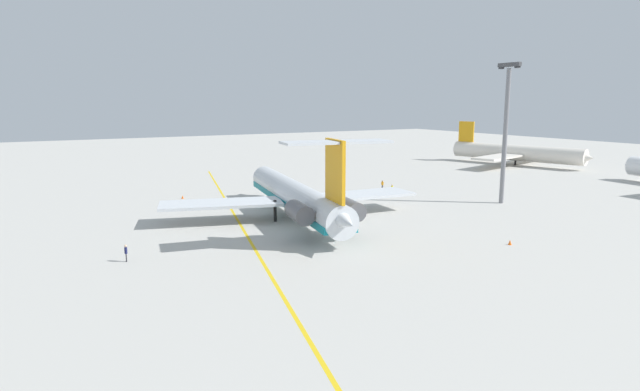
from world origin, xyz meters
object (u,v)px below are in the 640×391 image
light_mast (506,127)px  main_jetliner (297,196)px  airliner_far_left (520,153)px  safety_cone_wingtip (510,242)px  ground_crew_near_nose (392,188)px  ground_crew_near_tail (126,251)px  safety_cone_nose (183,197)px  ground_crew_portside (382,184)px

light_mast → main_jetliner: bearing=-99.2°
airliner_far_left → main_jetliner: bearing=-85.6°
light_mast → safety_cone_wingtip: bearing=-46.3°
ground_crew_near_nose → ground_crew_near_tail: size_ratio=0.99×
main_jetliner → safety_cone_wingtip: bearing=-136.7°
safety_cone_nose → light_mast: (28.52, 42.38, 11.63)m
ground_crew_near_nose → ground_crew_portside: 5.13m
ground_crew_near_nose → ground_crew_portside: (-4.89, 1.56, -0.05)m
ground_crew_near_tail → light_mast: light_mast is taller
airliner_far_left → safety_cone_wingtip: bearing=-66.0°
main_jetliner → ground_crew_near_nose: 25.10m
ground_crew_portside → safety_cone_wingtip: size_ratio=3.01×
main_jetliner → ground_crew_near_tail: main_jetliner is taller
ground_crew_near_tail → safety_cone_wingtip: ground_crew_near_tail is taller
ground_crew_near_nose → safety_cone_nose: (-13.74, -32.31, -0.83)m
safety_cone_wingtip → main_jetliner: bearing=-147.2°
airliner_far_left → ground_crew_near_tail: 105.76m
ground_crew_portside → safety_cone_nose: (-8.85, -33.88, -0.77)m
ground_crew_near_nose → ground_crew_near_tail: 49.89m
ground_crew_portside → safety_cone_nose: ground_crew_portside is taller
airliner_far_left → ground_crew_near_tail: (35.41, -99.63, -1.97)m
safety_cone_nose → light_mast: size_ratio=0.03×
ground_crew_portside → light_mast: light_mast is taller
main_jetliner → light_mast: bearing=-88.6°
airliner_far_left → light_mast: bearing=-68.1°
airliner_far_left → ground_crew_portside: 53.05m
ground_crew_near_nose → main_jetliner: bearing=-66.4°
ground_crew_near_nose → light_mast: (14.78, 10.07, 10.80)m
airliner_far_left → safety_cone_wingtip: size_ratio=62.76×
safety_cone_wingtip → ground_crew_near_tail: bearing=-110.9°
airliner_far_left → ground_crew_near_tail: bearing=-85.6°
safety_cone_wingtip → light_mast: size_ratio=0.03×
main_jetliner → safety_cone_nose: size_ratio=73.26×
ground_crew_near_tail → safety_cone_wingtip: bearing=165.4°
ground_crew_portside → light_mast: 24.02m
ground_crew_near_tail → safety_cone_nose: ground_crew_near_tail is taller
main_jetliner → safety_cone_wingtip: main_jetliner is taller
safety_cone_nose → ground_crew_near_nose: bearing=67.0°
ground_crew_near_tail → safety_cone_nose: 34.60m
main_jetliner → airliner_far_left: main_jetliner is taller
light_mast → airliner_far_left: bearing=127.1°
safety_cone_nose → ground_crew_portside: bearing=75.4°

